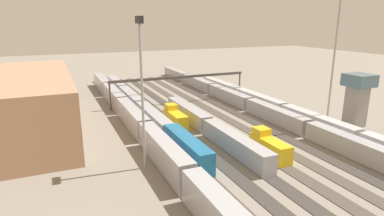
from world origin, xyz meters
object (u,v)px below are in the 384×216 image
(train_on_track_1, at_px, (247,103))
(train_on_track_4, at_px, (269,147))
(signal_gantry, at_px, (180,79))
(control_tower, at_px, (357,96))
(train_on_track_7, at_px, (139,106))
(light_mast_0, at_px, (336,44))
(train_on_track_0, at_px, (284,110))
(train_on_track_8, at_px, (132,117))
(light_mast_1, at_px, (141,75))
(train_on_track_5, at_px, (208,126))
(train_on_track_6, at_px, (175,118))
(maintenance_shed, at_px, (35,103))

(train_on_track_1, relative_size, train_on_track_4, 13.90)
(signal_gantry, bearing_deg, control_tower, -141.22)
(train_on_track_7, xyz_separation_m, light_mast_0, (-32.51, -38.05, 18.38))
(train_on_track_7, distance_m, train_on_track_0, 40.54)
(train_on_track_8, height_order, light_mast_1, light_mast_1)
(train_on_track_8, distance_m, signal_gantry, 27.52)
(train_on_track_1, height_order, train_on_track_5, train_on_track_1)
(train_on_track_4, bearing_deg, train_on_track_8, 35.01)
(train_on_track_0, height_order, signal_gantry, signal_gantry)
(train_on_track_6, bearing_deg, train_on_track_5, -149.63)
(train_on_track_1, height_order, train_on_track_8, train_on_track_8)
(train_on_track_8, relative_size, signal_gantry, 2.66)
(train_on_track_7, bearing_deg, light_mast_0, -130.52)
(train_on_track_1, distance_m, signal_gantry, 22.52)
(train_on_track_8, distance_m, maintenance_shed, 22.98)
(train_on_track_5, distance_m, light_mast_1, 26.33)
(train_on_track_8, distance_m, control_tower, 55.96)
(maintenance_shed, bearing_deg, train_on_track_1, -94.49)
(train_on_track_5, relative_size, signal_gantry, 1.05)
(train_on_track_8, xyz_separation_m, signal_gantry, (18.19, -20.00, 5.18))
(train_on_track_6, relative_size, light_mast_0, 0.30)
(train_on_track_1, bearing_deg, train_on_track_0, -155.24)
(train_on_track_6, xyz_separation_m, signal_gantry, (21.79, -10.00, 5.64))
(train_on_track_1, xyz_separation_m, light_mast_0, (-22.90, -8.05, 18.40))
(train_on_track_6, xyz_separation_m, train_on_track_5, (-8.53, -5.00, -0.14))
(train_on_track_0, bearing_deg, train_on_track_6, 80.85)
(train_on_track_6, relative_size, control_tower, 0.76)
(train_on_track_4, distance_m, light_mast_0, 30.52)
(train_on_track_7, bearing_deg, train_on_track_1, -107.77)
(train_on_track_4, distance_m, maintenance_shed, 54.76)
(maintenance_shed, distance_m, control_tower, 78.25)
(train_on_track_1, xyz_separation_m, maintenance_shed, (4.43, 56.51, 4.85))
(train_on_track_7, bearing_deg, signal_gantry, -67.63)
(train_on_track_0, xyz_separation_m, light_mast_0, (-12.06, -3.05, 18.45))
(signal_gantry, bearing_deg, light_mast_0, -149.22)
(train_on_track_7, relative_size, train_on_track_4, 9.06)
(train_on_track_5, bearing_deg, signal_gantry, -9.36)
(train_on_track_6, distance_m, light_mast_1, 28.29)
(train_on_track_0, bearing_deg, train_on_track_4, 135.16)
(train_on_track_0, xyz_separation_m, train_on_track_5, (-3.70, 25.00, 0.00))
(train_on_track_1, height_order, control_tower, control_tower)
(train_on_track_8, relative_size, light_mast_1, 4.53)
(train_on_track_7, xyz_separation_m, train_on_track_1, (-9.61, -30.00, -0.02))
(signal_gantry, bearing_deg, train_on_track_8, 132.28)
(light_mast_1, height_order, maintenance_shed, light_mast_1)
(train_on_track_0, height_order, control_tower, control_tower)
(maintenance_shed, bearing_deg, signal_gantry, -74.70)
(train_on_track_6, height_order, train_on_track_5, train_on_track_6)
(train_on_track_6, height_order, train_on_track_7, train_on_track_6)
(train_on_track_8, bearing_deg, signal_gantry, -47.72)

